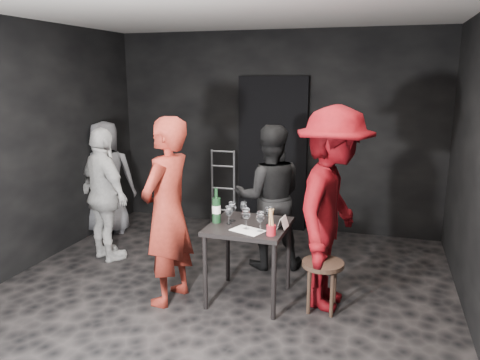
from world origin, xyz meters
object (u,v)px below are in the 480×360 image
(server_red, at_px, (167,196))
(breadstick_cup, at_px, (271,223))
(bystander_cream, at_px, (104,193))
(tasting_table, at_px, (249,234))
(man_maroon, at_px, (333,185))
(bystander_grey, at_px, (106,177))
(woman_black, at_px, (269,192))
(stool, at_px, (323,271))
(wine_bottle, at_px, (216,209))
(hand_truck, at_px, (223,212))

(server_red, distance_m, breadstick_cup, 1.00)
(server_red, distance_m, bystander_cream, 1.37)
(tasting_table, distance_m, server_red, 0.85)
(server_red, distance_m, man_maroon, 1.51)
(bystander_grey, distance_m, breadstick_cup, 3.06)
(bystander_cream, height_order, bystander_grey, bystander_cream)
(woman_black, bearing_deg, breadstick_cup, 86.93)
(bystander_cream, xyz_separation_m, breadstick_cup, (2.13, -0.70, 0.07))
(server_red, height_order, bystander_grey, server_red)
(tasting_table, relative_size, bystander_grey, 0.48)
(tasting_table, height_order, woman_black, woman_black)
(woman_black, bearing_deg, bystander_cream, -6.12)
(stool, distance_m, wine_bottle, 1.13)
(tasting_table, relative_size, wine_bottle, 2.24)
(tasting_table, relative_size, man_maroon, 0.32)
(stool, relative_size, man_maroon, 0.20)
(server_red, bearing_deg, man_maroon, 111.71)
(tasting_table, height_order, breadstick_cup, breadstick_cup)
(server_red, distance_m, woman_black, 1.31)
(tasting_table, distance_m, woman_black, 0.87)
(hand_truck, xyz_separation_m, breadstick_cup, (1.24, -2.25, 0.66))
(tasting_table, height_order, stool, tasting_table)
(server_red, xyz_separation_m, bystander_grey, (-1.66, 1.56, -0.26))
(stool, relative_size, server_red, 0.23)
(man_maroon, bearing_deg, bystander_cream, 89.83)
(server_red, relative_size, wine_bottle, 6.17)
(woman_black, xyz_separation_m, breadstick_cup, (0.28, -1.08, 0.01))
(man_maroon, bearing_deg, woman_black, 53.72)
(stool, bearing_deg, wine_bottle, -179.43)
(server_red, relative_size, man_maroon, 0.89)
(hand_truck, distance_m, bystander_cream, 1.88)
(man_maroon, relative_size, breadstick_cup, 9.12)
(bystander_grey, bearing_deg, wine_bottle, 126.53)
(bystander_grey, xyz_separation_m, breadstick_cup, (2.64, -1.54, 0.09))
(bystander_cream, bearing_deg, bystander_grey, -29.46)
(tasting_table, xyz_separation_m, bystander_cream, (-1.86, 0.47, 0.14))
(tasting_table, relative_size, woman_black, 0.44)
(tasting_table, bearing_deg, wine_bottle, -174.06)
(bystander_cream, relative_size, wine_bottle, 4.75)
(man_maroon, bearing_deg, breadstick_cup, 133.26)
(hand_truck, relative_size, stool, 2.33)
(bystander_cream, xyz_separation_m, wine_bottle, (1.55, -0.50, 0.08))
(server_red, xyz_separation_m, woman_black, (0.70, 1.09, -0.18))
(woman_black, height_order, breadstick_cup, woman_black)
(tasting_table, relative_size, stool, 1.60)
(server_red, height_order, breadstick_cup, server_red)
(wine_bottle, bearing_deg, server_red, -152.15)
(man_maroon, distance_m, breadstick_cup, 0.66)
(bystander_grey, height_order, wine_bottle, bystander_grey)
(woman_black, bearing_deg, hand_truck, -68.40)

